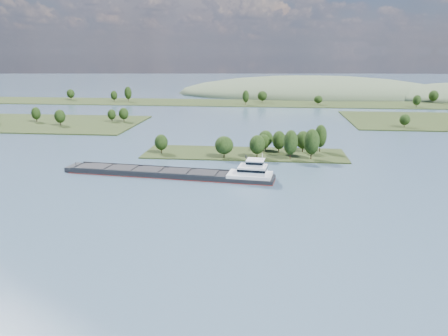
# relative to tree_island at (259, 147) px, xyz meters

# --- Properties ---
(ground) EXTENTS (1800.00, 1800.00, 0.00)m
(ground) POSITION_rel_tree_island_xyz_m (-7.35, -58.47, -4.25)
(ground) COLOR #395162
(ground) RESTS_ON ground
(tree_island) EXTENTS (100.00, 30.01, 15.64)m
(tree_island) POSITION_rel_tree_island_xyz_m (0.00, 0.00, 0.00)
(tree_island) COLOR #222F14
(tree_island) RESTS_ON ground
(back_shoreline) EXTENTS (900.00, 60.00, 16.27)m
(back_shoreline) POSITION_rel_tree_island_xyz_m (-0.14, 221.36, -3.57)
(back_shoreline) COLOR #222F14
(back_shoreline) RESTS_ON ground
(hill_west) EXTENTS (320.00, 160.00, 44.00)m
(hill_west) POSITION_rel_tree_island_xyz_m (52.65, 321.53, -4.25)
(hill_west) COLOR #435339
(hill_west) RESTS_ON ground
(cargo_barge) EXTENTS (89.51, 20.42, 12.02)m
(cargo_barge) POSITION_rel_tree_island_xyz_m (-30.35, -41.32, -2.74)
(cargo_barge) COLOR black
(cargo_barge) RESTS_ON ground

